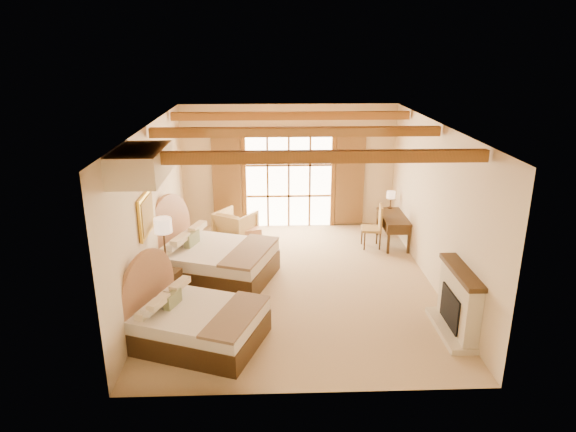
{
  "coord_description": "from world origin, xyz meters",
  "views": [
    {
      "loc": [
        -0.5,
        -9.49,
        4.65
      ],
      "look_at": [
        -0.14,
        0.2,
        1.37
      ],
      "focal_mm": 32.0,
      "sensor_mm": 36.0,
      "label": 1
    }
  ],
  "objects_px": {
    "bed_near": "(190,321)",
    "armchair": "(236,226)",
    "bed_far": "(208,258)",
    "nightstand": "(163,288)",
    "desk": "(393,229)"
  },
  "relations": [
    {
      "from": "nightstand",
      "to": "armchair",
      "type": "distance_m",
      "value": 3.41
    },
    {
      "from": "bed_near",
      "to": "armchair",
      "type": "distance_m",
      "value": 4.53
    },
    {
      "from": "desk",
      "to": "bed_near",
      "type": "bearing_deg",
      "value": -134.94
    },
    {
      "from": "bed_near",
      "to": "bed_far",
      "type": "bearing_deg",
      "value": 110.07
    },
    {
      "from": "bed_near",
      "to": "nightstand",
      "type": "height_order",
      "value": "bed_near"
    },
    {
      "from": "bed_near",
      "to": "bed_far",
      "type": "height_order",
      "value": "bed_far"
    },
    {
      "from": "bed_far",
      "to": "nightstand",
      "type": "xyz_separation_m",
      "value": [
        -0.71,
        -1.13,
        -0.12
      ]
    },
    {
      "from": "armchair",
      "to": "desk",
      "type": "relative_size",
      "value": 0.64
    },
    {
      "from": "nightstand",
      "to": "desk",
      "type": "relative_size",
      "value": 0.5
    },
    {
      "from": "bed_near",
      "to": "bed_far",
      "type": "distance_m",
      "value": 2.42
    },
    {
      "from": "bed_far",
      "to": "armchair",
      "type": "distance_m",
      "value": 2.13
    },
    {
      "from": "nightstand",
      "to": "desk",
      "type": "distance_m",
      "value": 5.75
    },
    {
      "from": "bed_near",
      "to": "armchair",
      "type": "bearing_deg",
      "value": 104.62
    },
    {
      "from": "nightstand",
      "to": "bed_near",
      "type": "bearing_deg",
      "value": -43.0
    },
    {
      "from": "bed_far",
      "to": "armchair",
      "type": "xyz_separation_m",
      "value": [
        0.45,
        2.09,
        -0.06
      ]
    }
  ]
}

